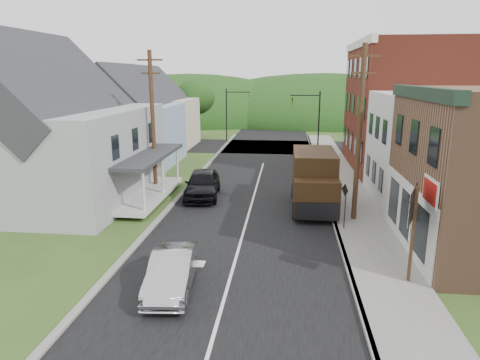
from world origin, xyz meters
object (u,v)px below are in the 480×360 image
(warning_sign, at_px, (345,200))
(silver_sedan, at_px, (172,272))
(dark_sedan, at_px, (202,184))
(delivery_van, at_px, (314,181))
(route_sign_cluster, at_px, (413,220))

(warning_sign, bearing_deg, silver_sedan, -158.81)
(dark_sedan, distance_m, warning_sign, 9.63)
(dark_sedan, distance_m, delivery_van, 7.03)
(delivery_van, xyz_separation_m, warning_sign, (1.30, -3.57, -0.05))
(silver_sedan, distance_m, delivery_van, 11.73)
(silver_sedan, distance_m, dark_sedan, 11.95)
(silver_sedan, bearing_deg, delivery_van, 55.95)
(route_sign_cluster, bearing_deg, silver_sedan, -149.12)
(route_sign_cluster, xyz_separation_m, warning_sign, (-1.65, 5.35, -0.88))
(silver_sedan, bearing_deg, route_sign_cluster, 3.47)
(delivery_van, relative_size, warning_sign, 2.58)
(silver_sedan, xyz_separation_m, warning_sign, (6.85, 6.72, 0.91))
(delivery_van, bearing_deg, silver_sedan, -118.65)
(dark_sedan, xyz_separation_m, delivery_van, (6.81, -1.59, 0.79))
(dark_sedan, bearing_deg, delivery_van, -18.42)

